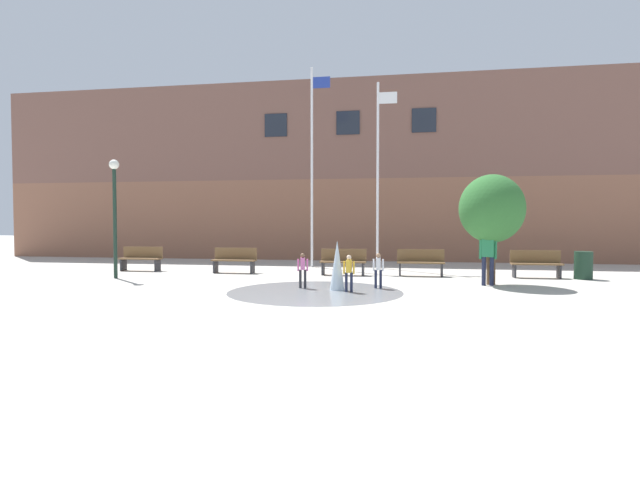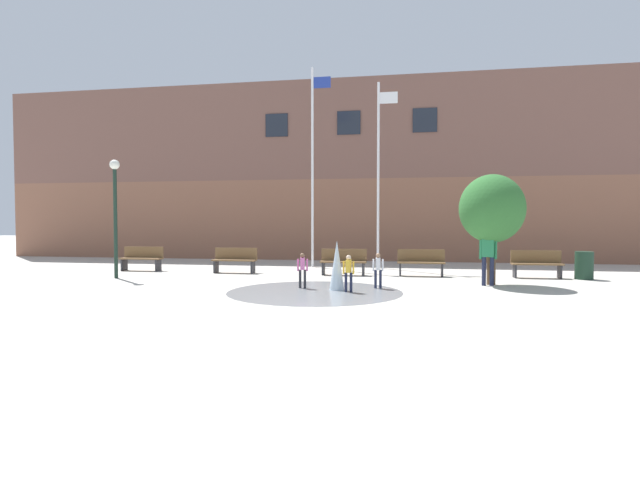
{
  "view_description": "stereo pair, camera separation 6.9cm",
  "coord_description": "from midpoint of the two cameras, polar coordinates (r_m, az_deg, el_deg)",
  "views": [
    {
      "loc": [
        2.71,
        -7.69,
        1.88
      ],
      "look_at": [
        0.1,
        7.43,
        1.3
      ],
      "focal_mm": 28.0,
      "sensor_mm": 36.0,
      "label": 1
    },
    {
      "loc": [
        2.77,
        -7.68,
        1.88
      ],
      "look_at": [
        0.1,
        7.43,
        1.3
      ],
      "focal_mm": 28.0,
      "sensor_mm": 36.0,
      "label": 2
    }
  ],
  "objects": [
    {
      "name": "park_bench_under_right_flagpole",
      "position": [
        18.02,
        23.36,
        -2.47
      ],
      "size": [
        1.6,
        0.44,
        0.91
      ],
      "color": "#28282D",
      "rests_on": "ground"
    },
    {
      "name": "park_bench_center",
      "position": [
        17.44,
        11.32,
        -2.49
      ],
      "size": [
        1.6,
        0.44,
        0.91
      ],
      "color": "#28282D",
      "rests_on": "ground"
    },
    {
      "name": "lamp_post_left_lane",
      "position": [
        17.72,
        -22.53,
        4.15
      ],
      "size": [
        0.32,
        0.32,
        3.89
      ],
      "color": "#192D23",
      "rests_on": "ground"
    },
    {
      "name": "adult_watching",
      "position": [
        15.3,
        18.52,
        -1.49
      ],
      "size": [
        0.5,
        0.29,
        1.59
      ],
      "rotation": [
        0.0,
        0.0,
        2.85
      ],
      "color": "#1E233D",
      "rests_on": "ground"
    },
    {
      "name": "trash_can",
      "position": [
        18.27,
        27.79,
        -2.57
      ],
      "size": [
        0.56,
        0.56,
        0.9
      ],
      "primitive_type": "cylinder",
      "color": "#193323",
      "rests_on": "ground"
    },
    {
      "name": "child_in_fountain",
      "position": [
        13.98,
        -2.13,
        -3.17
      ],
      "size": [
        0.31,
        0.23,
        0.99
      ],
      "rotation": [
        0.0,
        0.0,
        -1.36
      ],
      "color": "#28282D",
      "rests_on": "ground"
    },
    {
      "name": "flagpole_right",
      "position": [
        20.22,
        6.6,
        7.99
      ],
      "size": [
        0.8,
        0.1,
        7.39
      ],
      "color": "silver",
      "rests_on": "ground"
    },
    {
      "name": "park_bench_under_left_flagpole",
      "position": [
        17.42,
        2.56,
        -2.45
      ],
      "size": [
        1.6,
        0.44,
        0.91
      ],
      "color": "#28282D",
      "rests_on": "ground"
    },
    {
      "name": "flagpole_left",
      "position": [
        20.59,
        -0.95,
        8.93
      ],
      "size": [
        0.8,
        0.1,
        8.12
      ],
      "color": "silver",
      "rests_on": "ground"
    },
    {
      "name": "street_tree_near_building",
      "position": [
        15.55,
        18.92,
        3.35
      ],
      "size": [
        1.9,
        1.9,
        3.26
      ],
      "color": "brown",
      "rests_on": "ground"
    },
    {
      "name": "park_bench_left_of_flagpoles",
      "position": [
        18.39,
        -9.85,
        -2.24
      ],
      "size": [
        1.6,
        0.44,
        0.91
      ],
      "color": "#28282D",
      "rests_on": "ground"
    },
    {
      "name": "library_building",
      "position": [
        26.76,
        3.88,
        7.39
      ],
      "size": [
        36.0,
        6.05,
        8.64
      ],
      "color": "brown",
      "rests_on": "ground"
    },
    {
      "name": "splash_fountain",
      "position": [
        13.47,
        0.77,
        -4.17
      ],
      "size": [
        4.65,
        4.65,
        1.35
      ],
      "color": "gray",
      "rests_on": "ground"
    },
    {
      "name": "child_with_pink_shirt",
      "position": [
        14.02,
        6.53,
        -3.17
      ],
      "size": [
        0.31,
        0.21,
        0.99
      ],
      "rotation": [
        0.0,
        0.0,
        -1.56
      ],
      "color": "#1E233D",
      "rests_on": "ground"
    },
    {
      "name": "ground_plane",
      "position": [
        8.37,
        -9.79,
        -10.84
      ],
      "size": [
        100.0,
        100.0,
        0.0
      ],
      "primitive_type": "plane",
      "color": "#B2ADA3"
    },
    {
      "name": "park_bench_far_left",
      "position": [
        20.08,
        -19.85,
        -1.96
      ],
      "size": [
        1.6,
        0.44,
        0.91
      ],
      "color": "#28282D",
      "rests_on": "ground"
    },
    {
      "name": "child_running",
      "position": [
        13.22,
        3.17,
        -3.48
      ],
      "size": [
        0.31,
        0.22,
        0.99
      ],
      "rotation": [
        0.0,
        0.0,
        1.49
      ],
      "color": "#1E233D",
      "rests_on": "ground"
    }
  ]
}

